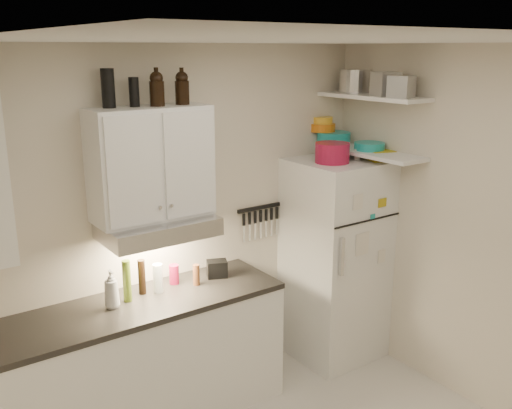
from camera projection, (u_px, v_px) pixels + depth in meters
ceiling at (323, 39)px, 2.70m from camera, size 3.20×3.00×0.02m
back_wall at (181, 224)px, 4.24m from camera, size 3.20×0.02×2.60m
right_wall at (491, 237)px, 3.95m from camera, size 0.02×3.00×2.60m
base_cabinet at (136, 368)px, 3.92m from camera, size 2.10×0.60×0.88m
countertop at (132, 307)px, 3.79m from camera, size 2.10×0.62×0.04m
upper_cabinet at (151, 163)px, 3.79m from camera, size 0.80×0.33×0.75m
range_hood at (158, 228)px, 3.86m from camera, size 0.76×0.46×0.12m
fridge at (335, 260)px, 4.78m from camera, size 0.70×0.68×1.70m
shelf_hi at (372, 97)px, 4.43m from camera, size 0.30×0.95×0.03m
shelf_lo at (369, 153)px, 4.54m from camera, size 0.30×0.95×0.03m
knife_strip at (260, 208)px, 4.60m from camera, size 0.42×0.02×0.03m
dutch_oven at (332, 153)px, 4.44m from camera, size 0.34×0.34×0.16m
book_stack at (379, 155)px, 4.57m from camera, size 0.26×0.29×0.08m
spice_jar at (357, 155)px, 4.56m from camera, size 0.06×0.06×0.09m
stock_pot at (355, 81)px, 4.62m from camera, size 0.32×0.32×0.18m
tin_a at (386, 84)px, 4.27m from camera, size 0.21×0.20×0.18m
tin_b at (401, 87)px, 4.13m from camera, size 0.20×0.20×0.16m
bowl_teal at (334, 139)px, 4.79m from camera, size 0.28×0.28×0.11m
bowl_orange at (322, 127)px, 4.81m from camera, size 0.22×0.22×0.07m
bowl_yellow at (322, 120)px, 4.79m from camera, size 0.17×0.17×0.06m
plates at (369, 146)px, 4.57m from camera, size 0.32×0.32×0.06m
growler_a at (157, 88)px, 3.68m from camera, size 0.12×0.12×0.23m
growler_b at (182, 88)px, 3.79m from camera, size 0.12×0.12×0.22m
thermos_a at (134, 92)px, 3.65m from camera, size 0.08×0.08×0.19m
thermos_b at (108, 88)px, 3.57m from camera, size 0.09×0.09×0.24m
soap_bottle at (111, 287)px, 3.71m from camera, size 0.11×0.11×0.29m
pepper_mill at (196, 275)px, 4.08m from camera, size 0.05×0.05×0.15m
oil_bottle at (127, 281)px, 3.80m from camera, size 0.06×0.06×0.29m
vinegar_bottle at (142, 277)px, 3.93m from camera, size 0.07×0.07×0.25m
clear_bottle at (158, 278)px, 3.96m from camera, size 0.08×0.08×0.21m
red_jar at (174, 274)px, 4.11m from camera, size 0.08×0.08×0.14m
caddy at (217, 269)px, 4.23m from camera, size 0.18×0.15×0.13m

